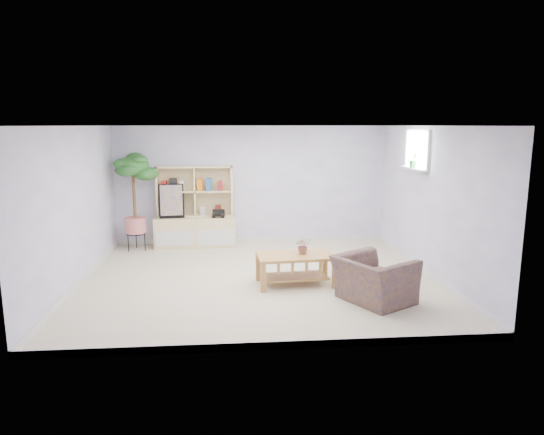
{
  "coord_description": "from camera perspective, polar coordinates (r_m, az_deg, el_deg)",
  "views": [
    {
      "loc": [
        -0.42,
        -7.38,
        2.41
      ],
      "look_at": [
        0.27,
        0.64,
        0.87
      ],
      "focal_mm": 32.0,
      "sensor_mm": 36.0,
      "label": 1
    }
  ],
  "objects": [
    {
      "name": "sill_plant",
      "position": [
        8.6,
        16.28,
        6.53
      ],
      "size": [
        0.17,
        0.15,
        0.26
      ],
      "primitive_type": "imported",
      "rotation": [
        0.0,
        0.0,
        0.29
      ],
      "color": "#17541C",
      "rests_on": "window_sill"
    },
    {
      "name": "floor",
      "position": [
        7.78,
        -1.58,
        -7.23
      ],
      "size": [
        5.5,
        5.0,
        0.01
      ],
      "primitive_type": "cube",
      "color": "beige",
      "rests_on": "ground"
    },
    {
      "name": "ceiling",
      "position": [
        7.4,
        -1.67,
        10.74
      ],
      "size": [
        5.5,
        5.0,
        0.01
      ],
      "primitive_type": "cube",
      "color": "white",
      "rests_on": "walls"
    },
    {
      "name": "floor_tree",
      "position": [
        9.7,
        -15.88,
        1.73
      ],
      "size": [
        0.88,
        0.88,
        1.9
      ],
      "primitive_type": null,
      "rotation": [
        0.0,
        0.0,
        -0.31
      ],
      "color": "#17541C",
      "rests_on": "floor"
    },
    {
      "name": "table_plant",
      "position": [
        7.42,
        3.7,
        -3.3
      ],
      "size": [
        0.24,
        0.21,
        0.26
      ],
      "primitive_type": "imported",
      "rotation": [
        0.0,
        0.0,
        0.04
      ],
      "color": "#377733",
      "rests_on": "coffee_table"
    },
    {
      "name": "storage_unit",
      "position": [
        9.78,
        -9.03,
        1.25
      ],
      "size": [
        1.61,
        0.54,
        1.61
      ],
      "primitive_type": null,
      "color": "beige",
      "rests_on": "floor"
    },
    {
      "name": "window",
      "position": [
        8.59,
        16.77,
        7.63
      ],
      "size": [
        0.1,
        0.98,
        0.68
      ],
      "primitive_type": null,
      "color": "#C7E4FF",
      "rests_on": "walls"
    },
    {
      "name": "poster",
      "position": [
        9.73,
        -11.74,
        1.9
      ],
      "size": [
        0.49,
        0.17,
        0.67
      ],
      "primitive_type": null,
      "rotation": [
        0.0,
        0.0,
        0.12
      ],
      "color": "gold",
      "rests_on": "storage_unit"
    },
    {
      "name": "armchair",
      "position": [
        6.87,
        11.91,
        -6.8
      ],
      "size": [
        1.21,
        1.26,
        0.72
      ],
      "primitive_type": "imported",
      "rotation": [
        0.0,
        0.0,
        2.09
      ],
      "color": "#1F2748",
      "rests_on": "floor"
    },
    {
      "name": "window_sill",
      "position": [
        8.59,
        16.28,
        5.52
      ],
      "size": [
        0.14,
        1.0,
        0.04
      ],
      "primitive_type": "cube",
      "color": "silver",
      "rests_on": "walls"
    },
    {
      "name": "walls",
      "position": [
        7.49,
        -1.62,
        1.53
      ],
      "size": [
        5.51,
        5.01,
        2.4
      ],
      "color": "white",
      "rests_on": "floor"
    },
    {
      "name": "toy_truck",
      "position": [
        9.68,
        -6.3,
        0.53
      ],
      "size": [
        0.35,
        0.25,
        0.18
      ],
      "primitive_type": null,
      "rotation": [
        0.0,
        0.0,
        -0.07
      ],
      "color": "black",
      "rests_on": "storage_unit"
    },
    {
      "name": "coffee_table",
      "position": [
        7.46,
        2.78,
        -6.13
      ],
      "size": [
        1.2,
        0.72,
        0.47
      ],
      "primitive_type": null,
      "rotation": [
        0.0,
        0.0,
        0.08
      ],
      "color": "#A57238",
      "rests_on": "floor"
    },
    {
      "name": "baseboard",
      "position": [
        7.76,
        -1.58,
        -6.88
      ],
      "size": [
        5.5,
        5.0,
        0.1
      ],
      "primitive_type": null,
      "color": "silver",
      "rests_on": "floor"
    }
  ]
}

